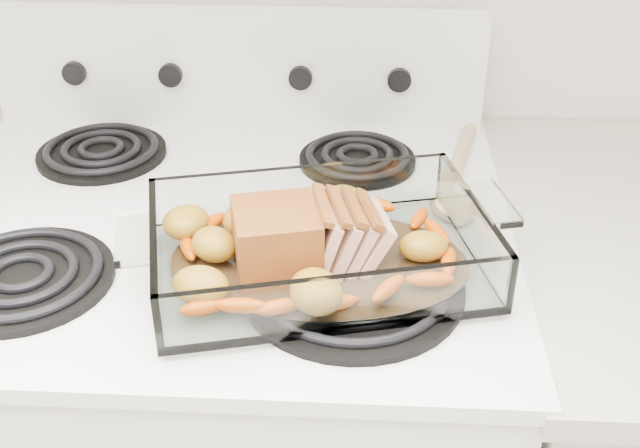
{
  "coord_description": "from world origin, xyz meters",
  "views": [
    {
      "loc": [
        0.19,
        0.77,
        1.48
      ],
      "look_at": [
        0.15,
        1.55,
        0.99
      ],
      "focal_mm": 45.0,
      "sensor_mm": 36.0,
      "label": 1
    }
  ],
  "objects": [
    {
      "name": "baking_dish",
      "position": [
        0.15,
        1.53,
        0.96
      ],
      "size": [
        0.37,
        0.25,
        0.07
      ],
      "rotation": [
        0.0,
        0.0,
        0.24
      ],
      "color": "silver",
      "rests_on": "electric_range"
    },
    {
      "name": "pork_roast",
      "position": [
        0.13,
        1.53,
        0.99
      ],
      "size": [
        0.17,
        0.09,
        0.08
      ],
      "rotation": [
        0.0,
        0.0,
        -0.17
      ],
      "color": "brown",
      "rests_on": "baking_dish"
    },
    {
      "name": "wooden_spoon",
      "position": [
        0.33,
        1.73,
        0.95
      ],
      "size": [
        0.09,
        0.3,
        0.02
      ],
      "rotation": [
        0.0,
        0.0,
        -0.25
      ],
      "color": "#D7AC7F",
      "rests_on": "electric_range"
    },
    {
      "name": "roast_vegetables",
      "position": [
        0.15,
        1.56,
        0.97
      ],
      "size": [
        0.34,
        0.18,
        0.04
      ],
      "rotation": [
        0.0,
        0.0,
        0.08
      ],
      "color": "#F14B00",
      "rests_on": "baking_dish"
    }
  ]
}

